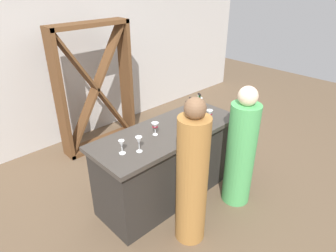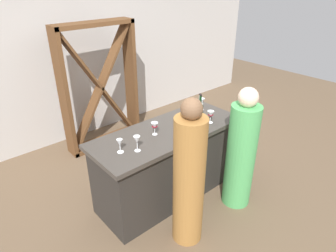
{
  "view_description": "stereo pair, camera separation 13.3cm",
  "coord_description": "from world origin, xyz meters",
  "px_view_note": "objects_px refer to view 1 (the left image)",
  "views": [
    {
      "loc": [
        -2.05,
        -2.15,
        2.49
      ],
      "look_at": [
        0.0,
        0.0,
        0.96
      ],
      "focal_mm": 31.92,
      "sensor_mm": 36.0,
      "label": 1
    },
    {
      "loc": [
        -1.95,
        -2.24,
        2.49
      ],
      "look_at": [
        0.0,
        0.0,
        0.96
      ],
      "focal_mm": 31.92,
      "sensor_mm": 36.0,
      "label": 2
    }
  ],
  "objects_px": {
    "person_left_guest": "(192,179)",
    "wine_bottle_leftmost_dark_green": "(186,119)",
    "wine_glass_far_center": "(200,101)",
    "person_center_guest": "(241,152)",
    "wine_glass_near_center": "(139,141)",
    "wine_glass_far_left": "(155,126)",
    "wine_bottle_second_right_clear_pale": "(198,108)",
    "wine_glass_near_right": "(122,144)",
    "wine_glass_near_left": "(210,114)",
    "wine_bottle_center_dark_green": "(199,111)",
    "wine_rack": "(95,88)",
    "wine_bottle_second_left_olive_green": "(190,114)"
  },
  "relations": [
    {
      "from": "wine_bottle_second_right_clear_pale",
      "to": "wine_bottle_leftmost_dark_green",
      "type": "bearing_deg",
      "value": -161.11
    },
    {
      "from": "wine_bottle_second_left_olive_green",
      "to": "wine_glass_near_left",
      "type": "bearing_deg",
      "value": -29.7
    },
    {
      "from": "wine_rack",
      "to": "person_left_guest",
      "type": "relative_size",
      "value": 1.21
    },
    {
      "from": "wine_bottle_leftmost_dark_green",
      "to": "person_left_guest",
      "type": "bearing_deg",
      "value": -131.28
    },
    {
      "from": "wine_bottle_second_right_clear_pale",
      "to": "wine_glass_far_left",
      "type": "bearing_deg",
      "value": 177.96
    },
    {
      "from": "wine_bottle_center_dark_green",
      "to": "wine_glass_near_center",
      "type": "height_order",
      "value": "wine_bottle_center_dark_green"
    },
    {
      "from": "wine_bottle_second_left_olive_green",
      "to": "wine_bottle_center_dark_green",
      "type": "xyz_separation_m",
      "value": [
        0.14,
        -0.02,
        0.0
      ]
    },
    {
      "from": "wine_rack",
      "to": "wine_bottle_center_dark_green",
      "type": "xyz_separation_m",
      "value": [
        0.35,
        -1.73,
        0.09
      ]
    },
    {
      "from": "wine_glass_near_left",
      "to": "person_left_guest",
      "type": "xyz_separation_m",
      "value": [
        -0.79,
        -0.46,
        -0.27
      ]
    },
    {
      "from": "wine_bottle_second_left_olive_green",
      "to": "wine_bottle_center_dark_green",
      "type": "distance_m",
      "value": 0.14
    },
    {
      "from": "wine_glass_far_left",
      "to": "wine_glass_far_center",
      "type": "relative_size",
      "value": 0.93
    },
    {
      "from": "wine_glass_near_center",
      "to": "wine_glass_far_left",
      "type": "xyz_separation_m",
      "value": [
        0.34,
        0.15,
        -0.02
      ]
    },
    {
      "from": "wine_glass_near_left",
      "to": "wine_glass_far_center",
      "type": "distance_m",
      "value": 0.38
    },
    {
      "from": "wine_bottle_second_right_clear_pale",
      "to": "wine_rack",
      "type": "bearing_deg",
      "value": 104.4
    },
    {
      "from": "wine_bottle_second_right_clear_pale",
      "to": "wine_glass_near_left",
      "type": "distance_m",
      "value": 0.18
    },
    {
      "from": "wine_glass_near_center",
      "to": "wine_rack",
      "type": "bearing_deg",
      "value": 71.58
    },
    {
      "from": "person_left_guest",
      "to": "wine_bottle_leftmost_dark_green",
      "type": "bearing_deg",
      "value": -36.77
    },
    {
      "from": "wine_glass_far_center",
      "to": "wine_glass_near_center",
      "type": "bearing_deg",
      "value": -167.42
    },
    {
      "from": "wine_bottle_center_dark_green",
      "to": "wine_rack",
      "type": "bearing_deg",
      "value": 101.43
    },
    {
      "from": "wine_rack",
      "to": "wine_bottle_second_right_clear_pale",
      "type": "relative_size",
      "value": 6.12
    },
    {
      "from": "wine_glass_far_left",
      "to": "person_center_guest",
      "type": "distance_m",
      "value": 1.02
    },
    {
      "from": "wine_bottle_second_right_clear_pale",
      "to": "wine_bottle_second_left_olive_green",
      "type": "bearing_deg",
      "value": -164.82
    },
    {
      "from": "wine_bottle_second_left_olive_green",
      "to": "wine_bottle_second_right_clear_pale",
      "type": "bearing_deg",
      "value": 15.18
    },
    {
      "from": "wine_bottle_leftmost_dark_green",
      "to": "wine_glass_near_right",
      "type": "xyz_separation_m",
      "value": [
        -0.82,
        0.08,
        -0.03
      ]
    },
    {
      "from": "person_center_guest",
      "to": "wine_glass_near_left",
      "type": "bearing_deg",
      "value": 10.24
    },
    {
      "from": "wine_glass_far_center",
      "to": "person_center_guest",
      "type": "relative_size",
      "value": 0.11
    },
    {
      "from": "wine_glass_near_center",
      "to": "wine_glass_far_center",
      "type": "distance_m",
      "value": 1.24
    },
    {
      "from": "wine_glass_near_center",
      "to": "wine_glass_far_left",
      "type": "bearing_deg",
      "value": 23.57
    },
    {
      "from": "wine_bottle_center_dark_green",
      "to": "wine_glass_near_left",
      "type": "height_order",
      "value": "wine_bottle_center_dark_green"
    },
    {
      "from": "wine_glass_near_right",
      "to": "person_left_guest",
      "type": "xyz_separation_m",
      "value": [
        0.37,
        -0.6,
        -0.28
      ]
    },
    {
      "from": "wine_glass_near_center",
      "to": "person_center_guest",
      "type": "height_order",
      "value": "person_center_guest"
    },
    {
      "from": "wine_glass_near_right",
      "to": "wine_glass_far_left",
      "type": "height_order",
      "value": "same"
    },
    {
      "from": "wine_bottle_leftmost_dark_green",
      "to": "wine_glass_near_right",
      "type": "relative_size",
      "value": 2.33
    },
    {
      "from": "wine_glass_near_left",
      "to": "wine_glass_near_center",
      "type": "height_order",
      "value": "wine_glass_near_center"
    },
    {
      "from": "wine_glass_near_right",
      "to": "wine_glass_far_left",
      "type": "xyz_separation_m",
      "value": [
        0.49,
        0.06,
        -0.0
      ]
    },
    {
      "from": "wine_bottle_second_left_olive_green",
      "to": "wine_glass_near_right",
      "type": "height_order",
      "value": "wine_bottle_second_left_olive_green"
    },
    {
      "from": "wine_bottle_second_right_clear_pale",
      "to": "wine_glass_near_right",
      "type": "bearing_deg",
      "value": -178.18
    },
    {
      "from": "wine_glass_near_left",
      "to": "person_center_guest",
      "type": "bearing_deg",
      "value": -85.1
    },
    {
      "from": "wine_bottle_second_right_clear_pale",
      "to": "wine_glass_near_right",
      "type": "xyz_separation_m",
      "value": [
        -1.16,
        -0.04,
        -0.02
      ]
    },
    {
      "from": "wine_bottle_leftmost_dark_green",
      "to": "wine_bottle_second_left_olive_green",
      "type": "distance_m",
      "value": 0.14
    },
    {
      "from": "wine_glass_far_left",
      "to": "wine_glass_far_center",
      "type": "bearing_deg",
      "value": 7.94
    },
    {
      "from": "person_left_guest",
      "to": "wine_glass_near_right",
      "type": "bearing_deg",
      "value": 35.84
    },
    {
      "from": "wine_glass_near_right",
      "to": "person_left_guest",
      "type": "height_order",
      "value": "person_left_guest"
    },
    {
      "from": "wine_glass_near_right",
      "to": "wine_bottle_center_dark_green",
      "type": "bearing_deg",
      "value": -2.09
    },
    {
      "from": "wine_glass_near_left",
      "to": "person_left_guest",
      "type": "distance_m",
      "value": 0.96
    },
    {
      "from": "wine_bottle_center_dark_green",
      "to": "wine_glass_near_left",
      "type": "relative_size",
      "value": 2.27
    },
    {
      "from": "wine_bottle_second_left_olive_green",
      "to": "wine_bottle_second_right_clear_pale",
      "type": "xyz_separation_m",
      "value": [
        0.22,
        0.06,
        -0.01
      ]
    },
    {
      "from": "person_left_guest",
      "to": "wine_glass_near_center",
      "type": "bearing_deg",
      "value": 27.94
    },
    {
      "from": "person_center_guest",
      "to": "wine_glass_far_center",
      "type": "bearing_deg",
      "value": -6.19
    },
    {
      "from": "wine_glass_far_left",
      "to": "person_left_guest",
      "type": "xyz_separation_m",
      "value": [
        -0.12,
        -0.66,
        -0.28
      ]
    }
  ]
}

